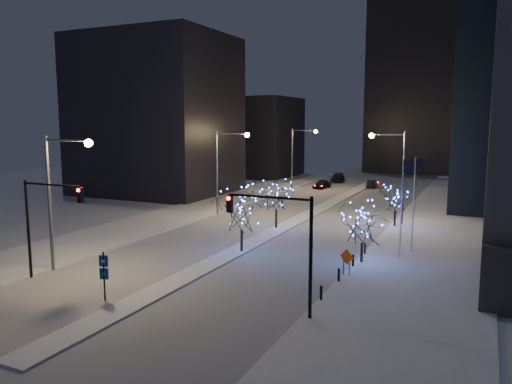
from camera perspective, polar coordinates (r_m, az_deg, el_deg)
The scene contains 25 objects.
ground at distance 32.76m, azimuth -12.50°, elevation -11.78°, with size 160.00×160.00×0.00m, color silver.
road at distance 63.28m, azimuth 7.09°, elevation -2.08°, with size 20.00×130.00×0.02m, color #9EA2AC.
median at distance 58.60m, azimuth 5.58°, elevation -2.79°, with size 2.00×80.00×0.15m, color white.
east_sidewalk at distance 45.85m, azimuth 19.33°, elevation -6.24°, with size 10.00×90.00×0.15m, color white.
west_sidewalk at distance 56.33m, azimuth -11.50°, elevation -3.35°, with size 8.00×90.00×0.15m, color white.
filler_west_near at distance 79.69m, azimuth -11.34°, elevation 8.54°, with size 22.00×18.00×24.00m, color black.
filler_west_far at distance 104.58m, azimuth -0.57°, elevation 6.32°, with size 18.00×16.00×16.00m, color black.
horizon_block at distance 117.52m, azimuth 18.94°, elevation 12.43°, with size 24.00×14.00×42.00m, color black.
street_lamp_w_near at distance 38.65m, azimuth -21.57°, elevation 0.77°, with size 4.40×0.56×10.00m.
street_lamp_w_mid at distance 58.63m, azimuth -3.60°, elevation 3.57°, with size 4.40×0.56×10.00m.
street_lamp_w_far at distance 81.43m, azimuth 4.85°, elevation 4.78°, with size 4.40×0.56×10.00m.
street_lamp_east at distance 55.27m, azimuth 15.60°, elevation 2.98°, with size 3.90×0.56×10.00m.
traffic_signal_west at distance 37.19m, azimuth -23.13°, elevation -2.29°, with size 5.26×0.43×7.00m.
traffic_signal_east at distance 27.97m, azimuth 3.26°, elevation -4.86°, with size 5.26×0.43×7.00m.
flagpoles at distance 42.44m, azimuth 17.06°, elevation -0.74°, with size 1.35×2.60×8.00m.
bollards at distance 36.95m, azimuth 10.28°, elevation -8.46°, with size 0.16×12.16×0.90m.
car_near at distance 84.09m, azimuth 7.54°, elevation 0.90°, with size 1.75×4.35×1.48m, color black.
car_mid at distance 86.91m, azimuth 13.14°, elevation 0.92°, with size 1.34×3.85×1.27m, color black.
car_far at distance 93.66m, azimuth 9.31°, elevation 1.60°, with size 2.16×5.31×1.54m, color black.
holiday_tree_median_near at distance 41.88m, azimuth -1.67°, elevation -2.09°, with size 5.63×5.63×5.55m.
holiday_tree_median_far at distance 51.34m, azimuth 2.34°, elevation -0.52°, with size 4.04×4.04×4.87m.
holiday_tree_plaza_near at distance 39.57m, azimuth 12.08°, elevation -3.64°, with size 4.33×4.33×4.74m.
holiday_tree_plaza_far at distance 54.21m, azimuth 15.65°, elevation -0.78°, with size 4.42×4.42×4.39m.
wayfinding_sign at distance 32.37m, azimuth -16.99°, elevation -8.62°, with size 0.55×0.23×3.12m.
construction_sign at distance 36.40m, azimuth 10.32°, elevation -7.57°, with size 1.09×0.45×1.90m.
Camera 1 is at (18.97, -24.37, 10.95)m, focal length 35.00 mm.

